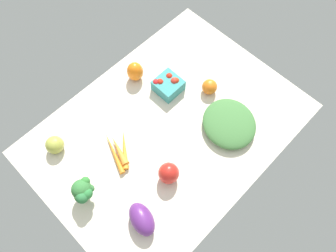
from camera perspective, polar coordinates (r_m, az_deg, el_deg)
name	(u,v)px	position (r cm, az deg, el deg)	size (l,w,h in cm)	color
tablecloth	(168,129)	(130.30, 0.00, -0.57)	(104.00, 76.00, 2.00)	beige
bell_pepper_red	(169,173)	(117.81, 0.12, -8.24)	(7.53, 7.53, 9.30)	red
carrot_bunch	(119,151)	(125.68, -8.53, -4.27)	(13.75, 17.60, 2.94)	orange
berry_basket	(168,85)	(135.47, 0.02, 7.21)	(10.25, 10.25, 6.82)	teal
heirloom_tomato_orange	(209,87)	(136.07, 7.22, 6.85)	(6.32, 6.32, 6.32)	orange
leafy_greens_clump	(229,123)	(129.58, 10.64, 0.44)	(22.27, 20.61, 5.28)	#3F7339
broccoli_head	(83,191)	(117.52, -14.63, -10.94)	(8.21, 8.44, 10.56)	#9FCF7B
heirloom_tomato_green	(55,145)	(129.99, -19.16, -3.13)	(6.88, 6.88, 6.88)	#A2A741
eggplant	(142,219)	(115.32, -4.59, -15.91)	(12.20, 7.53, 7.53)	#5B2672
bell_pepper_orange	(135,72)	(138.15, -5.77, 9.44)	(6.81, 6.81, 9.07)	orange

